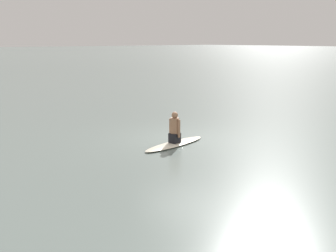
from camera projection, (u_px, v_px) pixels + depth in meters
ground_plane at (181, 139)px, 15.07m from camera, size 400.00×400.00×0.00m
surfboard at (175, 144)px, 14.16m from camera, size 1.11×2.83×0.08m
person_paddler at (175, 129)px, 14.06m from camera, size 0.44×0.38×1.01m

